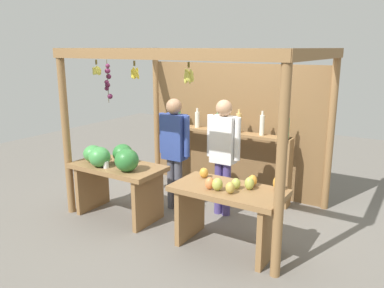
{
  "coord_description": "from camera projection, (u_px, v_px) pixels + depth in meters",
  "views": [
    {
      "loc": [
        2.6,
        -4.35,
        2.21
      ],
      "look_at": [
        0.0,
        -0.2,
        0.99
      ],
      "focal_mm": 36.31,
      "sensor_mm": 36.0,
      "label": 1
    }
  ],
  "objects": [
    {
      "name": "ground_plane",
      "position": [
        199.0,
        210.0,
        5.45
      ],
      "size": [
        12.0,
        12.0,
        0.0
      ],
      "primitive_type": "plane",
      "color": "slate",
      "rests_on": "ground"
    },
    {
      "name": "market_stall",
      "position": [
        215.0,
        113.0,
        5.5
      ],
      "size": [
        3.06,
        2.09,
        2.21
      ],
      "color": "olive",
      "rests_on": "ground"
    },
    {
      "name": "fruit_counter_left",
      "position": [
        116.0,
        169.0,
        5.07
      ],
      "size": [
        1.24,
        0.69,
        1.01
      ],
      "color": "olive",
      "rests_on": "ground"
    },
    {
      "name": "fruit_counter_right",
      "position": [
        229.0,
        203.0,
        4.29
      ],
      "size": [
        1.24,
        0.64,
        0.88
      ],
      "color": "olive",
      "rests_on": "ground"
    },
    {
      "name": "bottle_shelf_unit",
      "position": [
        227.0,
        144.0,
        5.85
      ],
      "size": [
        1.96,
        0.22,
        1.36
      ],
      "color": "olive",
      "rests_on": "ground"
    },
    {
      "name": "vendor_man",
      "position": [
        174.0,
        145.0,
        5.27
      ],
      "size": [
        0.48,
        0.21,
        1.56
      ],
      "rotation": [
        0.0,
        0.0,
        -0.18
      ],
      "color": "#4D4E5A",
      "rests_on": "ground"
    },
    {
      "name": "vendor_woman",
      "position": [
        223.0,
        148.0,
        5.09
      ],
      "size": [
        0.48,
        0.21,
        1.57
      ],
      "rotation": [
        0.0,
        0.0,
        0.0
      ],
      "color": "#493C7E",
      "rests_on": "ground"
    }
  ]
}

